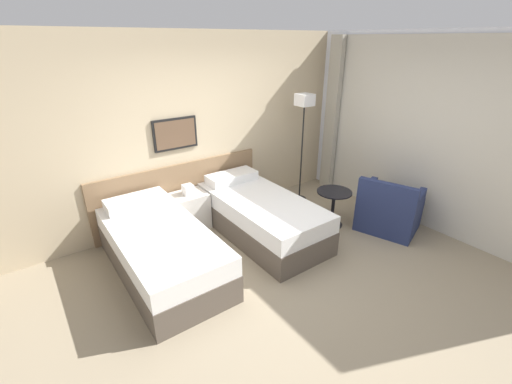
{
  "coord_description": "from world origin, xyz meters",
  "views": [
    {
      "loc": [
        -2.29,
        -2.49,
        2.58
      ],
      "look_at": [
        0.14,
        0.86,
        0.72
      ],
      "focal_mm": 24.0,
      "sensor_mm": 36.0,
      "label": 1
    }
  ],
  "objects_px": {
    "bed_near_door": "(161,250)",
    "nightstand": "(190,210)",
    "side_table": "(333,201)",
    "bed_near_window": "(261,215)",
    "armchair": "(389,211)",
    "floor_lamp": "(304,113)"
  },
  "relations": [
    {
      "from": "armchair",
      "to": "nightstand",
      "type": "bearing_deg",
      "value": 34.73
    },
    {
      "from": "bed_near_door",
      "to": "side_table",
      "type": "relative_size",
      "value": 3.64
    },
    {
      "from": "floor_lamp",
      "to": "side_table",
      "type": "height_order",
      "value": "floor_lamp"
    },
    {
      "from": "side_table",
      "to": "nightstand",
      "type": "bearing_deg",
      "value": 146.39
    },
    {
      "from": "bed_near_window",
      "to": "floor_lamp",
      "type": "relative_size",
      "value": 1.12
    },
    {
      "from": "bed_near_window",
      "to": "nightstand",
      "type": "bearing_deg",
      "value": 134.61
    },
    {
      "from": "bed_near_window",
      "to": "armchair",
      "type": "bearing_deg",
      "value": -31.73
    },
    {
      "from": "bed_near_door",
      "to": "bed_near_window",
      "type": "bearing_deg",
      "value": 0.0
    },
    {
      "from": "bed_near_door",
      "to": "nightstand",
      "type": "height_order",
      "value": "bed_near_door"
    },
    {
      "from": "bed_near_door",
      "to": "side_table",
      "type": "xyz_separation_m",
      "value": [
        2.5,
        -0.42,
        0.1
      ]
    },
    {
      "from": "nightstand",
      "to": "side_table",
      "type": "relative_size",
      "value": 1.25
    },
    {
      "from": "side_table",
      "to": "armchair",
      "type": "bearing_deg",
      "value": -44.67
    },
    {
      "from": "armchair",
      "to": "bed_near_door",
      "type": "bearing_deg",
      "value": 53.58
    },
    {
      "from": "bed_near_window",
      "to": "armchair",
      "type": "xyz_separation_m",
      "value": [
        1.59,
        -0.98,
        -0.01
      ]
    },
    {
      "from": "bed_near_window",
      "to": "nightstand",
      "type": "distance_m",
      "value": 1.05
    },
    {
      "from": "bed_near_window",
      "to": "armchair",
      "type": "distance_m",
      "value": 1.87
    },
    {
      "from": "bed_near_window",
      "to": "floor_lamp",
      "type": "distance_m",
      "value": 1.81
    },
    {
      "from": "nightstand",
      "to": "armchair",
      "type": "bearing_deg",
      "value": -36.63
    },
    {
      "from": "bed_near_window",
      "to": "armchair",
      "type": "height_order",
      "value": "armchair"
    },
    {
      "from": "side_table",
      "to": "bed_near_window",
      "type": "bearing_deg",
      "value": 157.55
    },
    {
      "from": "bed_near_door",
      "to": "nightstand",
      "type": "bearing_deg",
      "value": 45.39
    },
    {
      "from": "side_table",
      "to": "armchair",
      "type": "xyz_separation_m",
      "value": [
        0.57,
        -0.56,
        -0.1
      ]
    }
  ]
}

